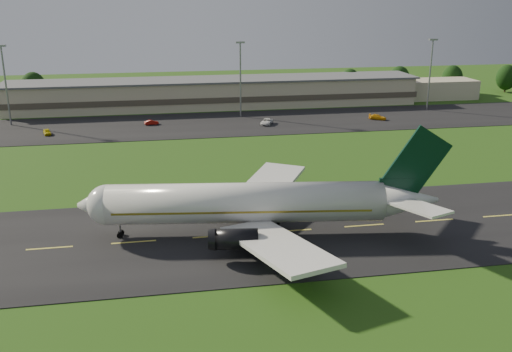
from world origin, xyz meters
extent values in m
plane|color=#244912|center=(0.00, 0.00, 0.00)|extent=(360.00, 360.00, 0.00)
cube|color=black|center=(0.00, 0.00, 0.05)|extent=(220.00, 30.00, 0.10)
cube|color=black|center=(0.00, 72.00, 0.05)|extent=(260.00, 30.00, 0.10)
cylinder|color=silver|center=(-6.50, 0.00, 4.80)|extent=(38.41, 10.61, 5.60)
sphere|color=silver|center=(-25.33, 2.53, 4.80)|extent=(5.60, 5.60, 5.60)
cone|color=silver|center=(-27.31, 2.80, 4.80)|extent=(4.68, 5.86, 5.38)
cone|color=silver|center=(15.80, -3.00, 4.80)|extent=(9.65, 6.64, 5.49)
cube|color=olive|center=(-7.00, 0.07, 4.45)|extent=(35.44, 10.25, 0.28)
cube|color=black|center=(-25.93, 2.61, 5.35)|extent=(2.38, 3.24, 0.65)
cube|color=silver|center=(-4.50, -11.37, 3.30)|extent=(12.06, 20.18, 2.20)
cube|color=silver|center=(-1.57, 10.44, 3.30)|extent=(15.92, 19.83, 2.20)
cube|color=silver|center=(15.13, -7.95, 5.70)|extent=(6.71, 9.36, 0.91)
cube|color=silver|center=(16.46, 1.96, 5.70)|extent=(8.21, 9.24, 0.91)
cube|color=black|center=(14.31, -2.80, 6.60)|extent=(5.03, 1.21, 3.00)
cube|color=black|center=(16.79, -3.13, 10.30)|extent=(9.41, 1.70, 10.55)
cylinder|color=black|center=(-9.05, -7.73, 2.90)|extent=(5.91, 3.42, 2.70)
cylinder|color=black|center=(-6.92, 8.13, 2.90)|extent=(5.91, 3.42, 2.70)
cube|color=tan|center=(0.00, 96.00, 4.00)|extent=(120.00, 15.00, 8.00)
cube|color=#4C4438|center=(0.00, 96.00, 3.20)|extent=(121.00, 15.40, 1.60)
cube|color=#595B60|center=(0.00, 96.00, 8.15)|extent=(122.00, 16.00, 0.50)
cube|color=tan|center=(70.00, 98.00, 3.00)|extent=(28.00, 11.00, 6.00)
cylinder|color=gray|center=(-55.00, 80.00, 10.00)|extent=(0.44, 0.44, 20.00)
cube|color=gray|center=(-55.00, 80.00, 20.10)|extent=(2.40, 1.20, 0.50)
cylinder|color=gray|center=(5.00, 80.00, 10.00)|extent=(0.44, 0.44, 20.00)
cube|color=gray|center=(5.00, 80.00, 20.10)|extent=(2.40, 1.20, 0.50)
cylinder|color=gray|center=(60.00, 80.00, 10.00)|extent=(0.44, 0.44, 20.00)
cube|color=gray|center=(60.00, 80.00, 20.10)|extent=(2.40, 1.20, 0.50)
cylinder|color=black|center=(-53.81, 107.25, 1.60)|extent=(0.56, 0.56, 3.20)
ellipsoid|color=black|center=(-53.81, 107.25, 5.51)|extent=(7.47, 7.47, 9.33)
cylinder|color=black|center=(-37.41, 106.83, 1.19)|extent=(0.56, 0.56, 2.38)
ellipsoid|color=black|center=(-37.41, 106.83, 4.10)|extent=(5.55, 5.55, 6.94)
cylinder|color=black|center=(44.76, 104.67, 1.46)|extent=(0.56, 0.56, 2.91)
ellipsoid|color=black|center=(44.76, 104.67, 5.02)|extent=(6.80, 6.80, 8.50)
cylinder|color=black|center=(62.23, 105.65, 1.52)|extent=(0.56, 0.56, 3.03)
ellipsoid|color=black|center=(62.23, 105.65, 5.22)|extent=(7.08, 7.08, 8.85)
cylinder|color=black|center=(82.15, 107.15, 1.47)|extent=(0.56, 0.56, 2.94)
ellipsoid|color=black|center=(82.15, 107.15, 5.06)|extent=(6.85, 6.85, 8.56)
cylinder|color=black|center=(100.98, 104.82, 1.47)|extent=(0.56, 0.56, 2.95)
ellipsoid|color=black|center=(100.98, 104.82, 5.08)|extent=(6.88, 6.88, 8.60)
imported|color=#C7B70B|center=(-44.01, 67.16, 0.76)|extent=(2.60, 4.17, 1.33)
imported|color=#9B110A|center=(-19.26, 73.80, 0.70)|extent=(3.79, 1.94, 1.19)
imported|color=silver|center=(10.14, 68.91, 0.83)|extent=(4.41, 5.80, 1.46)
imported|color=orange|center=(40.63, 69.42, 0.78)|extent=(4.93, 4.18, 1.35)
camera|label=1|loc=(-18.15, -72.99, 32.34)|focal=40.00mm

